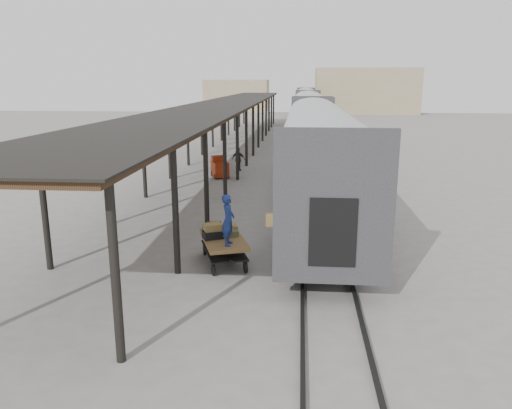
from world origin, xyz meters
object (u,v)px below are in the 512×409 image
object	(u,v)px
porter	(228,220)
pedestrian	(238,159)
baggage_cart	(224,244)
luggage_tug	(220,168)

from	to	relation	value
porter	pedestrian	bearing A→B (deg)	6.36
porter	pedestrian	distance (m)	17.86
baggage_cart	luggage_tug	bearing A→B (deg)	80.80
baggage_cart	porter	distance (m)	1.22
luggage_tug	porter	world-z (taller)	porter
baggage_cart	pedestrian	bearing A→B (deg)	76.63
baggage_cart	porter	xyz separation A→B (m)	(0.25, -0.65, 1.01)
baggage_cart	porter	size ratio (longest dim) A/B	1.68
baggage_cart	luggage_tug	xyz separation A→B (m)	(-2.49, 14.78, -0.06)
luggage_tug	pedestrian	world-z (taller)	pedestrian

